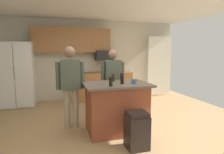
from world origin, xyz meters
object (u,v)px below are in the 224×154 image
(microwave_over_range, at_px, (104,55))
(trash_bin, at_px, (137,130))
(kitchen_island, at_px, (116,107))
(person_host_foreground, at_px, (71,82))
(refrigerator, at_px, (17,75))
(glass_pilsner, at_px, (122,77))
(glass_dark_ale, at_px, (111,82))
(tumbler_amber, at_px, (113,78))
(person_guest_left, at_px, (113,79))
(mug_ceramic_white, at_px, (134,81))
(glass_short_whisky, at_px, (122,80))

(microwave_over_range, relative_size, trash_bin, 0.92)
(kitchen_island, distance_m, person_host_foreground, 1.05)
(refrigerator, distance_m, trash_bin, 4.01)
(kitchen_island, relative_size, glass_pilsner, 7.65)
(glass_pilsner, distance_m, trash_bin, 1.20)
(glass_dark_ale, xyz_separation_m, tumbler_amber, (0.20, 0.53, -0.01))
(person_guest_left, distance_m, mug_ceramic_white, 0.95)
(microwave_over_range, relative_size, kitchen_island, 0.45)
(refrigerator, height_order, glass_pilsner, refrigerator)
(glass_pilsner, bearing_deg, refrigerator, 136.46)
(kitchen_island, height_order, glass_dark_ale, glass_dark_ale)
(glass_short_whisky, relative_size, tumbler_amber, 1.00)
(glass_pilsner, bearing_deg, person_guest_left, 92.41)
(person_guest_left, bearing_deg, microwave_over_range, -175.61)
(person_host_foreground, height_order, tumbler_amber, person_host_foreground)
(person_guest_left, distance_m, glass_short_whisky, 0.89)
(kitchen_island, xyz_separation_m, glass_dark_ale, (-0.19, -0.27, 0.56))
(refrigerator, xyz_separation_m, kitchen_island, (2.21, -2.48, -0.43))
(glass_pilsner, height_order, trash_bin, glass_pilsner)
(tumbler_amber, bearing_deg, trash_bin, -83.39)
(refrigerator, xyz_separation_m, person_guest_left, (2.37, -1.69, 0.01))
(refrigerator, height_order, person_guest_left, refrigerator)
(glass_short_whisky, bearing_deg, glass_pilsner, 70.95)
(person_host_foreground, relative_size, person_guest_left, 1.03)
(kitchen_island, height_order, person_guest_left, person_guest_left)
(microwave_over_range, xyz_separation_m, mug_ceramic_white, (-0.10, -2.75, -0.44))
(glass_pilsner, bearing_deg, glass_short_whisky, -109.05)
(refrigerator, distance_m, glass_pilsner, 3.30)
(glass_dark_ale, bearing_deg, microwave_over_range, 78.49)
(person_host_foreground, xyz_separation_m, mug_ceramic_white, (1.14, -0.56, 0.05))
(glass_short_whisky, bearing_deg, trash_bin, -86.66)
(glass_dark_ale, height_order, trash_bin, glass_dark_ale)
(person_guest_left, distance_m, glass_pilsner, 0.60)
(person_host_foreground, xyz_separation_m, glass_pilsner, (1.03, -0.20, 0.08))
(refrigerator, height_order, glass_short_whisky, refrigerator)
(refrigerator, relative_size, glass_pilsner, 11.27)
(microwave_over_range, relative_size, glass_short_whisky, 3.77)
(refrigerator, bearing_deg, kitchen_island, -48.31)
(glass_dark_ale, distance_m, glass_pilsner, 0.61)
(microwave_over_range, bearing_deg, person_guest_left, -97.28)
(glass_dark_ale, bearing_deg, trash_bin, -55.63)
(glass_dark_ale, relative_size, mug_ceramic_white, 1.24)
(kitchen_island, bearing_deg, tumbler_amber, 88.37)
(person_guest_left, xyz_separation_m, mug_ceramic_white, (0.13, -0.94, 0.08))
(kitchen_island, bearing_deg, glass_pilsner, 47.18)
(glass_short_whisky, distance_m, trash_bin, 0.97)
(refrigerator, bearing_deg, mug_ceramic_white, -46.40)
(person_host_foreground, xyz_separation_m, person_guest_left, (1.00, 0.38, -0.04))
(kitchen_island, bearing_deg, trash_bin, -80.54)
(kitchen_island, bearing_deg, glass_dark_ale, -124.88)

